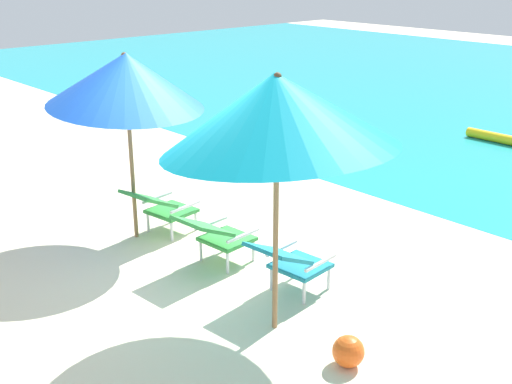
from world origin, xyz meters
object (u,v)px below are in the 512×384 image
(beach_ball, at_px, (348,351))
(beach_umbrella_left, at_px, (126,80))
(swim_buoy, at_px, (507,140))
(beach_umbrella_right, at_px, (277,112))
(lounge_chair_left, at_px, (161,206))
(lounge_chair_center, at_px, (216,233))
(lounge_chair_right, at_px, (290,260))

(beach_ball, bearing_deg, beach_umbrella_left, 177.54)
(beach_ball, bearing_deg, swim_buoy, 108.14)
(swim_buoy, relative_size, beach_umbrella_right, 0.64)
(lounge_chair_left, bearing_deg, beach_umbrella_left, -126.17)
(beach_umbrella_left, bearing_deg, swim_buoy, 81.78)
(swim_buoy, height_order, beach_umbrella_left, beach_umbrella_left)
(beach_umbrella_right, bearing_deg, beach_ball, 2.49)
(lounge_chair_left, relative_size, beach_umbrella_right, 0.37)
(swim_buoy, relative_size, lounge_chair_center, 1.76)
(swim_buoy, relative_size, beach_umbrella_left, 0.68)
(lounge_chair_right, bearing_deg, swim_buoy, 100.29)
(lounge_chair_right, relative_size, beach_umbrella_left, 0.39)
(lounge_chair_center, bearing_deg, lounge_chair_left, 178.08)
(beach_umbrella_right, relative_size, beach_ball, 8.97)
(lounge_chair_center, bearing_deg, beach_ball, -9.47)
(beach_ball, bearing_deg, lounge_chair_center, 170.53)
(lounge_chair_center, distance_m, beach_umbrella_left, 2.07)
(swim_buoy, relative_size, beach_ball, 5.71)
(lounge_chair_right, height_order, beach_ball, lounge_chair_right)
(lounge_chair_center, bearing_deg, swim_buoy, 91.93)
(lounge_chair_center, xyz_separation_m, lounge_chair_right, (1.05, 0.13, 0.00))
(swim_buoy, xyz_separation_m, beach_umbrella_left, (-1.08, -7.46, 1.88))
(swim_buoy, height_order, beach_ball, beach_ball)
(lounge_chair_right, bearing_deg, lounge_chair_left, -177.67)
(lounge_chair_right, distance_m, beach_umbrella_left, 2.87)
(lounge_chair_right, bearing_deg, beach_umbrella_right, -58.12)
(lounge_chair_left, relative_size, lounge_chair_right, 1.02)
(beach_umbrella_left, relative_size, beach_umbrella_right, 0.94)
(swim_buoy, xyz_separation_m, beach_ball, (2.49, -7.61, 0.04))
(beach_umbrella_right, bearing_deg, swim_buoy, 102.00)
(lounge_chair_right, height_order, beach_umbrella_left, beach_umbrella_left)
(beach_umbrella_left, bearing_deg, lounge_chair_left, 53.83)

